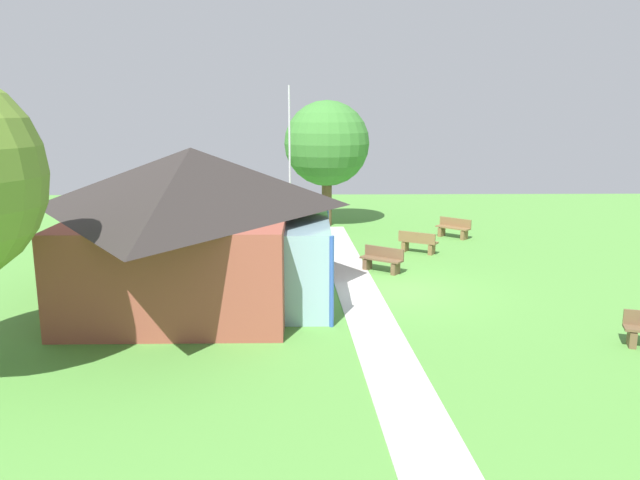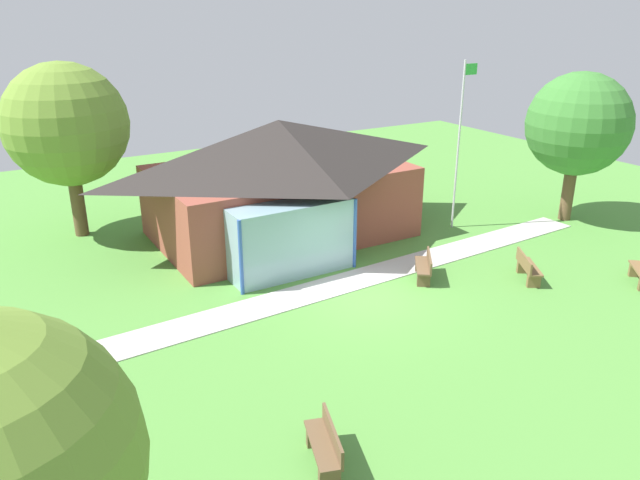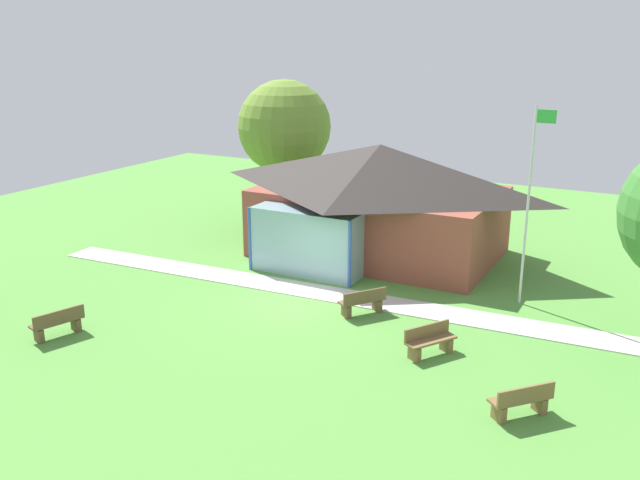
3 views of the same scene
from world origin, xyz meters
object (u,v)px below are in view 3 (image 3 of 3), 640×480
bench_rear_near_path (363,302)px  tree_behind_pavilion_left (284,127)px  bench_front_left (58,324)px  flagpole (529,199)px  bench_mid_right (430,341)px  bench_lawn_far_right (521,401)px  pavilion (376,198)px

bench_rear_near_path → tree_behind_pavilion_left: (-8.66, 9.83, 3.79)m
bench_front_left → tree_behind_pavilion_left: (-1.58, 15.45, 3.79)m
flagpole → bench_mid_right: 6.02m
flagpole → bench_lawn_far_right: bearing=-77.7°
bench_front_left → bench_lawn_far_right: bearing=-63.8°
bench_lawn_far_right → tree_behind_pavilion_left: (-14.35, 13.60, 3.79)m
bench_mid_right → bench_lawn_far_right: bearing=86.5°
flagpole → bench_rear_near_path: 6.11m
pavilion → flagpole: size_ratio=1.57×
flagpole → bench_front_left: 14.65m
bench_front_left → bench_lawn_far_right: size_ratio=1.11×
bench_rear_near_path → bench_mid_right: bearing=-85.7°
tree_behind_pavilion_left → pavilion: bearing=-31.4°
flagpole → tree_behind_pavilion_left: tree_behind_pavilion_left is taller
pavilion → flagpole: bearing=-22.4°
pavilion → bench_front_left: pavilion is taller
bench_rear_near_path → flagpole: bearing=-15.9°
pavilion → bench_lawn_far_right: pavilion is taller
bench_front_left → bench_rear_near_path: size_ratio=1.06×
pavilion → bench_mid_right: (4.92, -7.57, -1.88)m
bench_mid_right → bench_rear_near_path: same height
bench_lawn_far_right → flagpole: bearing=54.3°
flagpole → tree_behind_pavilion_left: (-12.81, 6.57, 0.70)m
flagpole → bench_front_left: size_ratio=4.09×
tree_behind_pavilion_left → bench_front_left: bearing=-84.2°
pavilion → bench_front_left: (-4.94, -11.47, -1.88)m
pavilion → bench_front_left: 12.63m
bench_front_left → tree_behind_pavilion_left: tree_behind_pavilion_left is taller
pavilion → tree_behind_pavilion_left: tree_behind_pavilion_left is taller
flagpole → bench_rear_near_path: flagpole is taller
flagpole → bench_front_left: bearing=-141.7°
bench_front_left → bench_rear_near_path: same height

